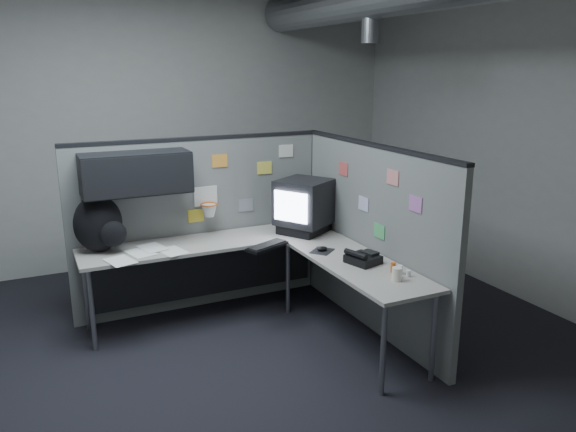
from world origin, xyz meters
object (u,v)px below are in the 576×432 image
keyboard (267,246)px  phone (363,258)px  backpack (100,225)px  monitor (304,205)px  desk (248,258)px

keyboard → phone: (0.53, -0.69, 0.02)m
keyboard → backpack: 1.42m
monitor → keyboard: bearing=-136.4°
desk → backpack: size_ratio=4.74×
phone → backpack: bearing=141.3°
desk → monitor: monitor is taller
phone → monitor: bearing=85.7°
monitor → backpack: size_ratio=1.24×
desk → keyboard: (0.13, -0.13, 0.13)m
monitor → backpack: 1.82m
backpack → keyboard: bearing=-37.9°
keyboard → phone: bearing=-31.2°
desk → keyboard: keyboard is taller
desk → keyboard: bearing=-44.4°
keyboard → backpack: (-1.30, 0.51, 0.22)m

